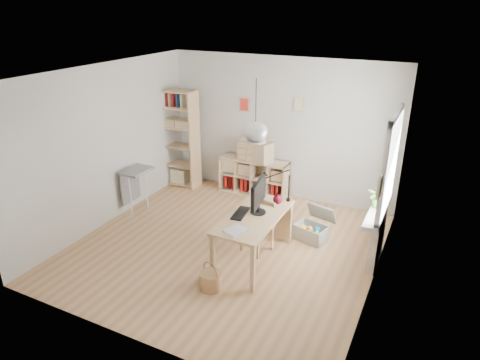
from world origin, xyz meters
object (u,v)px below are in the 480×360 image
at_px(cube_shelf, 254,179).
at_px(desk, 254,221).
at_px(chair, 259,223).
at_px(monitor, 258,195).
at_px(storage_chest, 313,229).
at_px(drawer_chest, 255,151).
at_px(tall_bookshelf, 178,135).

bearing_deg(cube_shelf, desk, -65.39).
distance_m(cube_shelf, chair, 2.15).
xyz_separation_m(chair, monitor, (0.07, -0.21, 0.57)).
xyz_separation_m(cube_shelf, chair, (0.96, -1.91, 0.16)).
xyz_separation_m(storage_chest, drawer_chest, (-1.58, 1.19, 0.74)).
bearing_deg(tall_bookshelf, desk, -37.01).
xyz_separation_m(tall_bookshelf, chair, (2.53, -1.63, -0.63)).
distance_m(desk, drawer_chest, 2.41).
height_order(tall_bookshelf, drawer_chest, tall_bookshelf).
bearing_deg(chair, cube_shelf, 132.85).
distance_m(cube_shelf, tall_bookshelf, 1.77).
bearing_deg(monitor, cube_shelf, 108.34).
relative_size(chair, monitor, 1.41).
bearing_deg(desk, cube_shelf, 114.61).
xyz_separation_m(tall_bookshelf, drawer_chest, (1.61, 0.24, -0.17)).
xyz_separation_m(cube_shelf, storage_chest, (1.63, -1.24, -0.13)).
distance_m(desk, tall_bookshelf, 3.27).
distance_m(storage_chest, drawer_chest, 2.12).
bearing_deg(tall_bookshelf, cube_shelf, 10.19).
height_order(desk, monitor, monitor).
distance_m(desk, storage_chest, 1.26).
height_order(chair, monitor, monitor).
height_order(cube_shelf, chair, chair).
xyz_separation_m(desk, tall_bookshelf, (-2.59, 1.95, 0.43)).
xyz_separation_m(desk, chair, (-0.06, 0.32, -0.19)).
height_order(chair, storage_chest, chair).
relative_size(desk, chair, 1.85).
bearing_deg(cube_shelf, drawer_chest, -41.67).
distance_m(monitor, drawer_chest, 2.31).
height_order(desk, tall_bookshelf, tall_bookshelf).
bearing_deg(cube_shelf, storage_chest, -37.23).
xyz_separation_m(storage_chest, monitor, (-0.59, -0.89, 0.86)).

